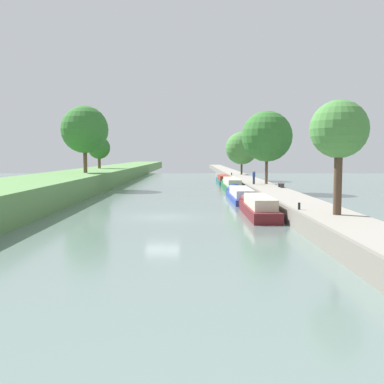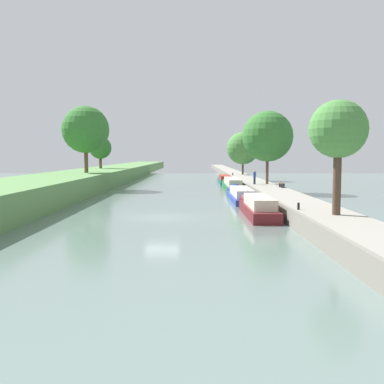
{
  "view_description": "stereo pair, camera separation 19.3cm",
  "coord_description": "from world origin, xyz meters",
  "views": [
    {
      "loc": [
        2.18,
        -32.89,
        4.56
      ],
      "look_at": [
        2.15,
        10.5,
        1.0
      ],
      "focal_mm": 42.17,
      "sensor_mm": 36.0,
      "label": 1
    },
    {
      "loc": [
        2.37,
        -32.89,
        4.56
      ],
      "look_at": [
        2.15,
        10.5,
        1.0
      ],
      "focal_mm": 42.17,
      "sensor_mm": 36.0,
      "label": 2
    }
  ],
  "objects": [
    {
      "name": "tree_rightbank_midfar",
      "position": [
        11.02,
        47.51,
        5.77
      ],
      "size": [
        5.75,
        5.75,
        7.56
      ],
      "color": "#4C3828",
      "rests_on": "right_towpath"
    },
    {
      "name": "mooring_bollard_near",
      "position": [
        9.02,
        -4.32,
        1.31
      ],
      "size": [
        0.16,
        0.16,
        0.45
      ],
      "color": "black",
      "rests_on": "right_towpath"
    },
    {
      "name": "narrowboat_teal",
      "position": [
        7.26,
        40.23,
        0.53
      ],
      "size": [
        1.9,
        11.04,
        1.94
      ],
      "color": "#195B60",
      "rests_on": "ground_plane"
    },
    {
      "name": "tree_rightbank_near",
      "position": [
        10.66,
        -6.75,
        5.99
      ],
      "size": [
        3.36,
        3.36,
        6.65
      ],
      "color": "#4C3828",
      "rests_on": "right_towpath"
    },
    {
      "name": "tree_leftbank_upstream",
      "position": [
        -14.04,
        45.94,
        5.8
      ],
      "size": [
        3.88,
        3.88,
        5.54
      ],
      "color": "brown",
      "rests_on": "left_grassy_bank"
    },
    {
      "name": "right_towpath",
      "position": [
        10.48,
        0.0,
        0.54
      ],
      "size": [
        3.51,
        260.0,
        1.09
      ],
      "color": "gray",
      "rests_on": "ground_plane"
    },
    {
      "name": "narrowboat_maroon",
      "position": [
        7.17,
        1.25,
        0.62
      ],
      "size": [
        1.96,
        10.25,
        2.09
      ],
      "color": "maroon",
      "rests_on": "ground_plane"
    },
    {
      "name": "mooring_bollard_far",
      "position": [
        9.02,
        44.92,
        1.31
      ],
      "size": [
        0.16,
        0.16,
        0.45
      ],
      "color": "black",
      "rests_on": "right_towpath"
    },
    {
      "name": "stone_quay",
      "position": [
        8.6,
        0.0,
        0.57
      ],
      "size": [
        0.25,
        260.0,
        1.14
      ],
      "color": "gray",
      "rests_on": "ground_plane"
    },
    {
      "name": "narrowboat_green",
      "position": [
        7.31,
        26.17,
        0.65
      ],
      "size": [
        1.9,
        14.27,
        2.13
      ],
      "color": "#1E6033",
      "rests_on": "ground_plane"
    },
    {
      "name": "person_walking",
      "position": [
        9.58,
        20.93,
        1.96
      ],
      "size": [
        0.34,
        0.34,
        1.66
      ],
      "color": "#282D42",
      "rests_on": "right_towpath"
    },
    {
      "name": "tree_leftbank_downstream",
      "position": [
        -11.91,
        26.63,
        7.89
      ],
      "size": [
        6.18,
        6.18,
        8.77
      ],
      "color": "brown",
      "rests_on": "left_grassy_bank"
    },
    {
      "name": "ground_plane",
      "position": [
        0.0,
        0.0,
        0.0
      ],
      "size": [
        160.0,
        160.0,
        0.0
      ],
      "primitive_type": "plane",
      "color": "slate"
    },
    {
      "name": "park_bench",
      "position": [
        11.78,
        15.48,
        1.43
      ],
      "size": [
        0.44,
        1.5,
        0.47
      ],
      "color": "#333338",
      "rests_on": "right_towpath"
    },
    {
      "name": "tree_rightbank_midnear",
      "position": [
        11.17,
        21.5,
        6.8
      ],
      "size": [
        6.07,
        6.07,
        8.76
      ],
      "color": "brown",
      "rests_on": "right_towpath"
    },
    {
      "name": "narrowboat_blue",
      "position": [
        7.08,
        13.15,
        0.51
      ],
      "size": [
        2.07,
        12.3,
        2.0
      ],
      "color": "#283D93",
      "rests_on": "ground_plane"
    }
  ]
}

